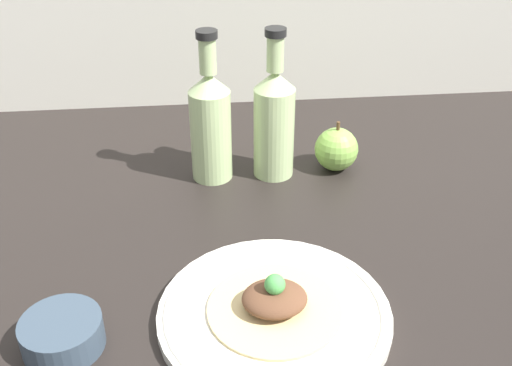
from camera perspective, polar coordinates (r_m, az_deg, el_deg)
The scene contains 7 objects.
ground_plane at distance 86.78cm, azimuth -4.04°, elevation -7.71°, with size 180.00×110.00×4.00cm, color black.
plate at distance 74.98cm, azimuth 1.75°, elevation -12.28°, with size 28.66×28.66×1.69cm.
plated_food at distance 73.70cm, azimuth 1.77°, elevation -11.23°, with size 16.51×16.51×5.36cm.
cider_bottle_left at distance 98.48cm, azimuth -4.36°, elevation 5.74°, with size 6.80×6.80×25.44cm.
cider_bottle_right at distance 99.19cm, azimuth 1.73°, elevation 6.02°, with size 6.80×6.80×25.44cm.
apple at distance 104.34cm, azimuth 7.66°, elevation 3.21°, with size 7.53×7.53×8.96cm.
dipping_bowl at distance 74.47cm, azimuth -17.97°, elevation -13.50°, with size 9.46×9.46×3.88cm.
Camera 1 is at (-0.67, -67.30, 52.77)cm, focal length 42.00 mm.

